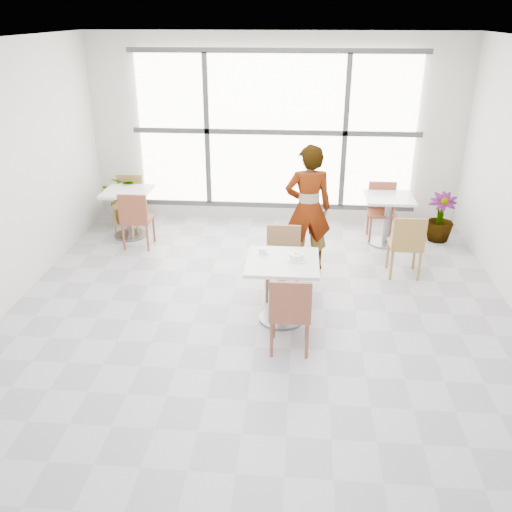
# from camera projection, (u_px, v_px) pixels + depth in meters

# --- Properties ---
(floor) EXTENTS (7.00, 7.00, 0.00)m
(floor) POSITION_uv_depth(u_px,v_px,m) (258.00, 325.00, 6.21)
(floor) COLOR #9E9EA5
(floor) RESTS_ON ground
(ceiling) EXTENTS (7.00, 7.00, 0.00)m
(ceiling) POSITION_uv_depth(u_px,v_px,m) (259.00, 42.00, 4.98)
(ceiling) COLOR white
(ceiling) RESTS_ON ground
(wall_back) EXTENTS (6.00, 0.00, 6.00)m
(wall_back) POSITION_uv_depth(u_px,v_px,m) (276.00, 131.00, 8.77)
(wall_back) COLOR silver
(wall_back) RESTS_ON ground
(wall_front) EXTENTS (6.00, 0.00, 6.00)m
(wall_front) POSITION_uv_depth(u_px,v_px,m) (196.00, 449.00, 2.41)
(wall_front) COLOR silver
(wall_front) RESTS_ON ground
(window) EXTENTS (4.60, 0.07, 2.52)m
(window) POSITION_uv_depth(u_px,v_px,m) (275.00, 132.00, 8.72)
(window) COLOR white
(window) RESTS_ON ground
(main_table) EXTENTS (0.80, 0.80, 0.75)m
(main_table) POSITION_uv_depth(u_px,v_px,m) (282.00, 279.00, 6.12)
(main_table) COLOR silver
(main_table) RESTS_ON ground
(chair_near) EXTENTS (0.42, 0.42, 0.87)m
(chair_near) POSITION_uv_depth(u_px,v_px,m) (290.00, 310.00, 5.53)
(chair_near) COLOR brown
(chair_near) RESTS_ON ground
(chair_far) EXTENTS (0.42, 0.42, 0.87)m
(chair_far) POSITION_uv_depth(u_px,v_px,m) (283.00, 256.00, 6.73)
(chair_far) COLOR brown
(chair_far) RESTS_ON ground
(oatmeal_bowl) EXTENTS (0.21, 0.21, 0.09)m
(oatmeal_bowl) POSITION_uv_depth(u_px,v_px,m) (297.00, 257.00, 6.01)
(oatmeal_bowl) COLOR white
(oatmeal_bowl) RESTS_ON main_table
(coffee_cup) EXTENTS (0.16, 0.13, 0.07)m
(coffee_cup) POSITION_uv_depth(u_px,v_px,m) (262.00, 251.00, 6.18)
(coffee_cup) COLOR white
(coffee_cup) RESTS_ON main_table
(person) EXTENTS (0.68, 0.50, 1.72)m
(person) POSITION_uv_depth(u_px,v_px,m) (308.00, 208.00, 7.27)
(person) COLOR black
(person) RESTS_ON ground
(bg_table_left) EXTENTS (0.70, 0.70, 0.75)m
(bg_table_left) POSITION_uv_depth(u_px,v_px,m) (128.00, 207.00, 8.48)
(bg_table_left) COLOR silver
(bg_table_left) RESTS_ON ground
(bg_table_right) EXTENTS (0.70, 0.70, 0.75)m
(bg_table_right) POSITION_uv_depth(u_px,v_px,m) (388.00, 213.00, 8.21)
(bg_table_right) COLOR white
(bg_table_right) RESTS_ON ground
(bg_chair_left_near) EXTENTS (0.42, 0.42, 0.87)m
(bg_chair_left_near) POSITION_uv_depth(u_px,v_px,m) (136.00, 217.00, 8.03)
(bg_chair_left_near) COLOR brown
(bg_chair_left_near) RESTS_ON ground
(bg_chair_left_far) EXTENTS (0.42, 0.42, 0.87)m
(bg_chair_left_far) POSITION_uv_depth(u_px,v_px,m) (129.00, 199.00, 8.80)
(bg_chair_left_far) COLOR olive
(bg_chair_left_far) RESTS_ON ground
(bg_chair_right_near) EXTENTS (0.42, 0.42, 0.87)m
(bg_chair_right_near) POSITION_uv_depth(u_px,v_px,m) (407.00, 242.00, 7.14)
(bg_chair_right_near) COLOR olive
(bg_chair_right_near) RESTS_ON ground
(bg_chair_right_far) EXTENTS (0.42, 0.42, 0.87)m
(bg_chair_right_far) POSITION_uv_depth(u_px,v_px,m) (382.00, 207.00, 8.43)
(bg_chair_right_far) COLOR brown
(bg_chair_right_far) RESTS_ON ground
(plant_left) EXTENTS (0.91, 0.84, 0.83)m
(plant_left) POSITION_uv_depth(u_px,v_px,m) (128.00, 199.00, 9.08)
(plant_left) COLOR #487C44
(plant_left) RESTS_ON ground
(plant_right) EXTENTS (0.53, 0.53, 0.76)m
(plant_right) POSITION_uv_depth(u_px,v_px,m) (440.00, 217.00, 8.36)
(plant_right) COLOR #49884B
(plant_right) RESTS_ON ground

